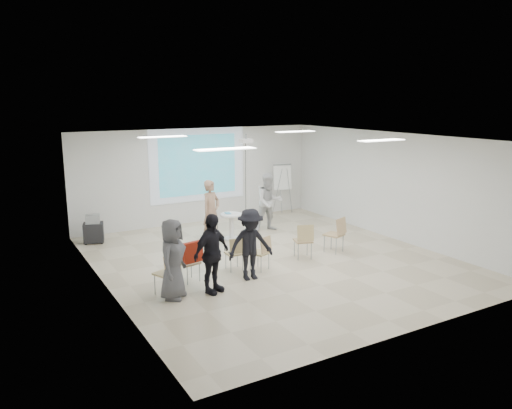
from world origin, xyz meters
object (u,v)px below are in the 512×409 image
chair_left_inner (235,251)px  chair_right_inner (304,238)px  pedestal_table (231,225)px  chair_center (262,250)px  chair_left_mid (191,260)px  av_cart (93,230)px  flipchart_easel (282,177)px  audience_left (212,248)px  player_right (269,199)px  audience_outer (172,254)px  chair_far_left (169,270)px  laptop (234,252)px  player_left (211,207)px  chair_right_far (337,232)px  audience_mid (250,240)px

chair_left_inner → chair_right_inner: 1.87m
pedestal_table → chair_center: bearing=-102.0°
chair_left_mid → av_cart: bearing=94.2°
flipchart_easel → chair_center: bearing=-114.8°
chair_left_mid → audience_left: size_ratio=0.45×
player_right → audience_outer: player_right is taller
chair_left_mid → flipchart_easel: flipchart_easel is taller
chair_left_inner → chair_left_mid: bearing=-167.9°
player_right → chair_far_left: player_right is taller
pedestal_table → chair_left_inner: 2.60m
chair_left_mid → chair_right_inner: size_ratio=0.95×
laptop → player_left: bearing=-99.4°
chair_left_inner → laptop: size_ratio=2.73×
player_right → chair_right_far: bearing=-72.6°
chair_left_inner → audience_left: bearing=-134.3°
av_cart → chair_right_inner: bearing=-28.4°
chair_left_mid → audience_mid: size_ratio=0.47×
chair_far_left → flipchart_easel: bearing=17.9°
player_right → chair_right_far: (0.37, -2.75, -0.42)m
player_right → chair_left_inner: size_ratio=2.43×
chair_left_mid → audience_mid: (1.20, -0.48, 0.40)m
chair_right_inner → audience_left: size_ratio=0.47×
audience_mid → chair_center: bearing=41.3°
player_left → chair_center: 2.82m
pedestal_table → chair_left_mid: chair_left_mid is taller
player_left → chair_left_inner: bearing=-127.1°
chair_far_left → chair_left_inner: (1.85, 0.64, -0.06)m
pedestal_table → chair_right_inner: (0.76, -2.44, 0.10)m
player_left → chair_right_inner: 2.92m
chair_right_far → chair_far_left: bearing=165.8°
player_right → pedestal_table: bearing=-157.5°
pedestal_table → laptop: (-1.10, -2.26, -0.00)m
player_left → audience_mid: size_ratio=1.09×
chair_left_mid → av_cart: size_ratio=1.07×
chair_right_inner → laptop: chair_right_inner is taller
laptop → audience_left: (-1.03, -1.02, 0.52)m
player_right → av_cart: bearing=175.0°
laptop → av_cart: 4.53m
player_left → chair_left_mid: player_left is taller
chair_left_inner → chair_right_inner: bearing=0.6°
pedestal_table → chair_center: size_ratio=0.94×
player_left → audience_left: size_ratio=1.03×
player_right → flipchart_easel: bearing=57.1°
chair_left_inner → audience_mid: audience_mid is taller
chair_left_mid → audience_left: (0.15, -0.76, 0.45)m
flipchart_easel → laptop: bearing=-121.2°
chair_center → audience_outer: size_ratio=0.45×
audience_outer → chair_left_inner: bearing=-23.5°
pedestal_table → chair_left_inner: size_ratio=0.97×
chair_center → av_cart: size_ratio=1.04×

